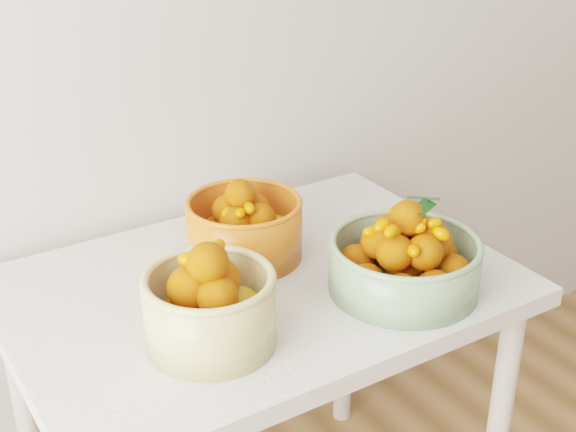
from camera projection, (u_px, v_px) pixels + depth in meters
The scene contains 4 objects.
table at pixel (259, 320), 1.67m from camera, with size 1.00×0.70×0.75m.
bowl_cream at pixel (210, 306), 1.40m from camera, with size 0.31×0.31×0.20m.
bowl_green at pixel (405, 260), 1.56m from camera, with size 0.32×0.32×0.19m.
bowl_orange at pixel (244, 227), 1.68m from camera, with size 0.31×0.31×0.18m.
Camera 1 is at (-1.00, 0.38, 1.58)m, focal length 50.00 mm.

